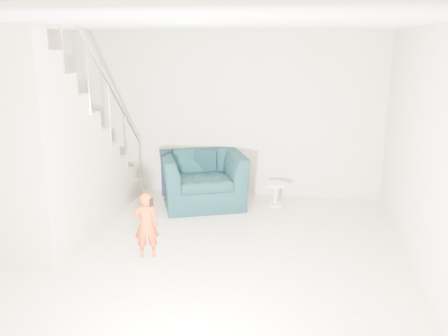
{
  "coord_description": "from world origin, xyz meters",
  "views": [
    {
      "loc": [
        1.16,
        -4.99,
        2.49
      ],
      "look_at": [
        0.15,
        1.2,
        0.85
      ],
      "focal_mm": 38.0,
      "sensor_mm": 36.0,
      "label": 1
    }
  ],
  "objects": [
    {
      "name": "floor",
      "position": [
        0.0,
        0.0,
        0.0
      ],
      "size": [
        5.5,
        5.5,
        0.0
      ],
      "primitive_type": "plane",
      "color": "tan",
      "rests_on": "ground"
    },
    {
      "name": "right_wall",
      "position": [
        2.5,
        0.0,
        1.35
      ],
      "size": [
        0.0,
        5.5,
        5.5
      ],
      "primitive_type": "plane",
      "rotation": [
        1.57,
        0.0,
        -1.57
      ],
      "color": "#A29A84",
      "rests_on": "floor"
    },
    {
      "name": "toddler",
      "position": [
        -0.61,
        0.08,
        0.4
      ],
      "size": [
        0.34,
        0.28,
        0.81
      ],
      "primitive_type": "imported",
      "rotation": [
        0.0,
        0.0,
        3.47
      ],
      "color": "maroon",
      "rests_on": "floor"
    },
    {
      "name": "throw",
      "position": [
        -0.9,
        2.06,
        0.52
      ],
      "size": [
        0.06,
        0.57,
        0.64
      ],
      "primitive_type": "cube",
      "color": "black",
      "rests_on": "armchair"
    },
    {
      "name": "cushion",
      "position": [
        -0.35,
        2.4,
        0.66
      ],
      "size": [
        0.36,
        0.17,
        0.36
      ],
      "primitive_type": "cube",
      "rotation": [
        0.21,
        0.0,
        0.0
      ],
      "color": "black",
      "rests_on": "armchair"
    },
    {
      "name": "front_wall",
      "position": [
        0.0,
        -2.75,
        1.35
      ],
      "size": [
        5.0,
        0.0,
        5.0
      ],
      "primitive_type": "plane",
      "rotation": [
        -1.57,
        0.0,
        0.0
      ],
      "color": "#A29A84",
      "rests_on": "floor"
    },
    {
      "name": "phone",
      "position": [
        -0.52,
        0.06,
        0.7
      ],
      "size": [
        0.03,
        0.05,
        0.1
      ],
      "primitive_type": "cube",
      "rotation": [
        0.0,
        0.0,
        -0.32
      ],
      "color": "black",
      "rests_on": "toddler"
    },
    {
      "name": "ceiling",
      "position": [
        0.0,
        0.0,
        2.7
      ],
      "size": [
        5.5,
        5.5,
        0.0
      ],
      "primitive_type": "plane",
      "rotation": [
        3.14,
        0.0,
        0.0
      ],
      "color": "silver",
      "rests_on": "back_wall"
    },
    {
      "name": "side_table",
      "position": [
        0.81,
        2.23,
        0.25
      ],
      "size": [
        0.37,
        0.37,
        0.37
      ],
      "color": "silver",
      "rests_on": "floor"
    },
    {
      "name": "back_wall",
      "position": [
        0.0,
        2.75,
        1.35
      ],
      "size": [
        5.0,
        0.0,
        5.0
      ],
      "primitive_type": "plane",
      "rotation": [
        1.57,
        0.0,
        0.0
      ],
      "color": "#A29A84",
      "rests_on": "floor"
    },
    {
      "name": "staircase",
      "position": [
        -2.0,
        0.55,
        0.95
      ],
      "size": [
        1.02,
        3.03,
        3.62
      ],
      "color": "#ADA089",
      "rests_on": "floor"
    },
    {
      "name": "armchair",
      "position": [
        -0.34,
        2.09,
        0.42
      ],
      "size": [
        1.59,
        1.5,
        0.83
      ],
      "primitive_type": "imported",
      "rotation": [
        0.0,
        0.0,
        0.36
      ],
      "color": "black",
      "rests_on": "floor"
    }
  ]
}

